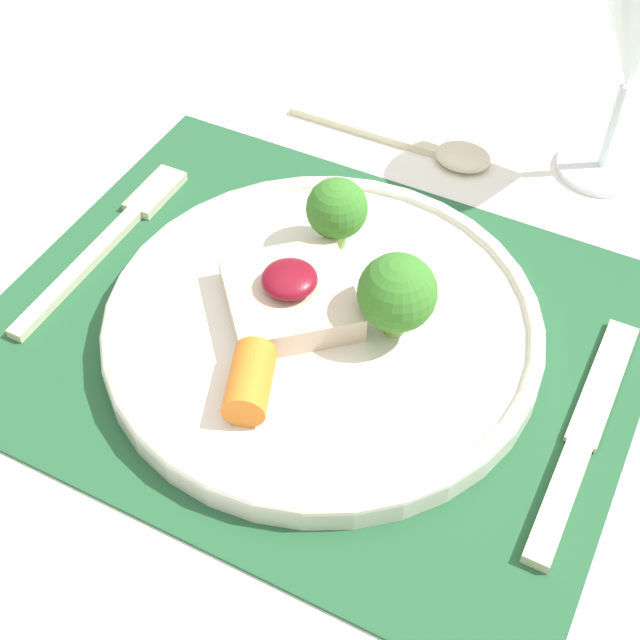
{
  "coord_description": "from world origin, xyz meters",
  "views": [
    {
      "loc": [
        0.18,
        -0.35,
        1.22
      ],
      "look_at": [
        0.01,
        -0.0,
        0.79
      ],
      "focal_mm": 50.0,
      "sensor_mm": 36.0,
      "label": 1
    }
  ],
  "objects": [
    {
      "name": "wine_glass_near",
      "position": [
        0.13,
        0.26,
        0.88
      ],
      "size": [
        0.09,
        0.09,
        0.17
      ],
      "color": "white",
      "rests_on": "dining_table"
    },
    {
      "name": "spoon",
      "position": [
        -0.0,
        0.22,
        0.77
      ],
      "size": [
        0.18,
        0.04,
        0.01
      ],
      "rotation": [
        0.0,
        0.0,
        0.01
      ],
      "color": "beige",
      "rests_on": "dining_table"
    },
    {
      "name": "placemat",
      "position": [
        0.0,
        0.0,
        0.76
      ],
      "size": [
        0.43,
        0.34,
        0.0
      ],
      "primitive_type": "cube",
      "color": "#235633",
      "rests_on": "dining_table"
    },
    {
      "name": "knife",
      "position": [
        0.19,
        -0.01,
        0.77
      ],
      "size": [
        0.02,
        0.2,
        0.01
      ],
      "rotation": [
        0.0,
        0.0,
        0.01
      ],
      "color": "beige",
      "rests_on": "placemat"
    },
    {
      "name": "dinner_plate",
      "position": [
        0.01,
        -0.0,
        0.78
      ],
      "size": [
        0.29,
        0.29,
        0.08
      ],
      "color": "silver",
      "rests_on": "placemat"
    },
    {
      "name": "fork",
      "position": [
        -0.18,
        0.02,
        0.77
      ],
      "size": [
        0.02,
        0.2,
        0.01
      ],
      "rotation": [
        0.0,
        0.0,
        -0.0
      ],
      "color": "beige",
      "rests_on": "placemat"
    },
    {
      "name": "dining_table",
      "position": [
        0.0,
        0.0,
        0.67
      ],
      "size": [
        1.23,
        1.1,
        0.76
      ],
      "color": "white",
      "rests_on": "ground_plane"
    }
  ]
}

